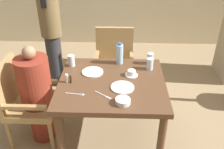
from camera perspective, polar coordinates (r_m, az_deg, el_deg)
ground_plane at (r=2.86m, az=-0.03°, el=-14.10°), size 16.00×16.00×0.00m
dining_table at (r=2.45m, az=-0.04°, el=-3.68°), size 1.02×0.94×0.74m
chair_left_side at (r=2.70m, az=-19.39°, el=-5.31°), size 0.49×0.49×0.91m
diner_in_left_chair at (r=2.62m, az=-16.79°, el=-4.41°), size 0.32×0.32×1.10m
chair_far_side at (r=3.24m, az=0.49°, el=3.08°), size 0.49×0.49×0.91m
standing_host at (r=3.42m, az=-13.82°, el=10.40°), size 0.27×0.31×1.61m
plate_main_left at (r=2.54m, az=-4.47°, el=0.59°), size 0.22×0.22×0.01m
plate_main_right at (r=2.30m, az=2.40°, el=-2.94°), size 0.22×0.22×0.01m
teacup_with_saucer at (r=2.48m, az=4.48°, el=0.28°), size 0.13×0.13×0.06m
bowl_small at (r=2.10m, az=2.51°, el=-6.11°), size 0.13×0.13×0.04m
water_bottle at (r=2.66m, az=1.73°, el=4.75°), size 0.08×0.08×0.24m
glass_tall_near at (r=2.70m, az=8.74°, el=3.63°), size 0.07×0.07×0.12m
glass_tall_mid at (r=2.66m, az=-9.26°, el=3.13°), size 0.07×0.07×0.12m
glass_tall_far at (r=2.59m, az=8.64°, el=2.39°), size 0.07×0.07×0.12m
salt_shaker at (r=2.40m, az=-10.28°, el=-0.85°), size 0.03×0.03×0.09m
pepper_shaker at (r=2.39m, az=-9.36°, el=-0.92°), size 0.03×0.03×0.08m
fork_beside_plate at (r=2.24m, az=-8.04°, el=-4.46°), size 0.18×0.04×0.00m
knife_beside_plate at (r=2.20m, az=-1.94°, el=-4.77°), size 0.16×0.12×0.00m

